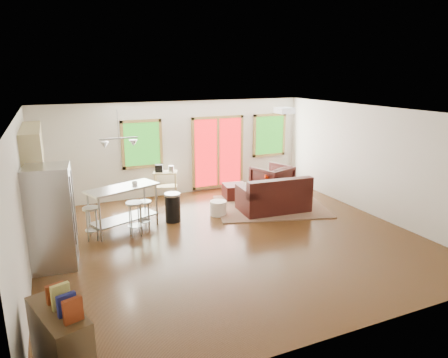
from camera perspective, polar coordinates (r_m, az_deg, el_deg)
name	(u,v)px	position (r m, az deg, el deg)	size (l,w,h in m)	color
floor	(230,238)	(8.43, 0.83, -8.45)	(7.50, 7.00, 0.02)	#321D0C
ceiling	(230,112)	(7.78, 0.90, 9.56)	(7.50, 7.00, 0.02)	silver
back_wall	(178,148)	(11.22, -6.63, 4.37)	(7.50, 0.02, 2.60)	beige
left_wall	(22,201)	(7.35, -26.92, -2.84)	(0.02, 7.00, 2.60)	beige
right_wall	(374,162)	(10.12, 20.63, 2.35)	(0.02, 7.00, 2.60)	beige
front_wall	(349,244)	(5.20, 17.38, -8.88)	(7.50, 0.02, 2.60)	beige
window_left	(142,144)	(10.89, -11.63, 4.91)	(1.10, 0.05, 1.30)	#185011
french_doors	(218,152)	(11.61, -0.85, 3.82)	(1.60, 0.05, 2.10)	#A50B0E
window_right	(269,135)	(12.29, 6.50, 6.24)	(1.10, 0.05, 1.30)	#185011
rug	(270,206)	(10.36, 6.60, -3.88)	(2.73, 2.10, 0.03)	#546642
loveseat	(274,197)	(9.95, 7.16, -2.64)	(1.74, 1.07, 0.89)	black
coffee_table	(265,187)	(10.85, 5.90, -1.10)	(1.15, 0.86, 0.41)	#322412
armchair	(272,179)	(11.17, 6.85, -0.03)	(0.92, 0.86, 0.95)	black
ottoman	(235,191)	(10.90, 1.58, -1.79)	(0.60, 0.60, 0.40)	black
pouf	(218,208)	(9.67, -0.83, -4.16)	(0.40, 0.40, 0.35)	silver
vase	(266,182)	(10.64, 6.05, -0.50)	(0.20, 0.21, 0.33)	silver
cabinets	(43,193)	(9.07, -24.48, -1.86)	(0.64, 2.24, 2.30)	tan
refrigerator	(52,218)	(7.54, -23.37, -5.07)	(0.81, 0.78, 1.83)	#B7BABC
island	(123,200)	(8.91, -14.17, -2.98)	(1.65, 1.13, 0.97)	#B7BABC
cup	(135,183)	(8.92, -12.64, -0.56)	(0.12, 0.09, 0.12)	silver
bar_stool_a	(91,216)	(8.59, -18.41, -4.99)	(0.38, 0.38, 0.70)	#B7BABC
bar_stool_b	(135,211)	(8.55, -12.66, -4.46)	(0.35, 0.35, 0.74)	#B7BABC
bar_stool_c	(144,209)	(8.86, -11.30, -4.16)	(0.34, 0.34, 0.65)	#B7BABC
trash_can	(173,207)	(9.29, -7.34, -4.01)	(0.39, 0.39, 0.67)	black
kitchen_cart	(165,176)	(10.87, -8.48, 0.49)	(0.73, 0.60, 0.96)	tan
bookshelf	(61,343)	(5.08, -22.22, -20.92)	(0.67, 1.05, 1.16)	#322412
ceiling_flush	(285,110)	(9.07, 8.65, 9.66)	(0.35, 0.35, 0.12)	white
pendant_light	(119,143)	(8.76, -14.75, 4.98)	(0.80, 0.18, 0.79)	gray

